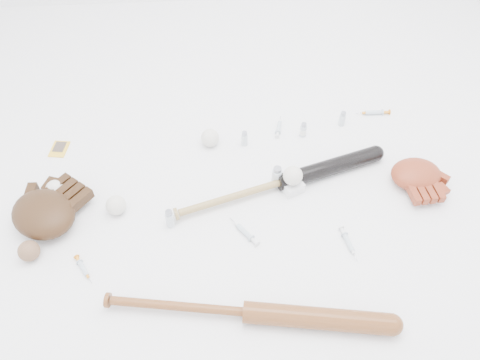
{
  "coord_description": "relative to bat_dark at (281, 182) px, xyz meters",
  "views": [
    {
      "loc": [
        -0.05,
        -1.07,
        1.38
      ],
      "look_at": [
        0.03,
        0.06,
        0.06
      ],
      "focal_mm": 35.0,
      "sensor_mm": 36.0,
      "label": 1
    }
  ],
  "objects": [
    {
      "name": "trading_card",
      "position": [
        -0.88,
        0.27,
        -0.03
      ],
      "size": [
        0.08,
        0.1,
        0.01
      ],
      "primitive_type": "cube",
      "rotation": [
        0.0,
        0.0,
        -0.15
      ],
      "color": "gold",
      "rests_on": "ground"
    },
    {
      "name": "vial_0",
      "position": [
        -0.12,
        0.24,
        0.0
      ],
      "size": [
        0.03,
        0.03,
        0.07
      ],
      "primitive_type": "cylinder",
      "color": "silver",
      "rests_on": "ground"
    },
    {
      "name": "syringe_0",
      "position": [
        -0.7,
        -0.31,
        -0.02
      ],
      "size": [
        0.09,
        0.13,
        0.02
      ],
      "primitive_type": null,
      "rotation": [
        0.0,
        0.0,
        -1.01
      ],
      "color": "#ADBCC6",
      "rests_on": "ground"
    },
    {
      "name": "glove_tan",
      "position": [
        0.52,
        -0.0,
        0.01
      ],
      "size": [
        0.25,
        0.25,
        0.08
      ],
      "primitive_type": null,
      "rotation": [
        0.0,
        0.0,
        3.22
      ],
      "color": "maroon",
      "rests_on": "ground"
    },
    {
      "name": "vial_2",
      "position": [
        0.13,
        0.28,
        0.0
      ],
      "size": [
        0.03,
        0.03,
        0.07
      ],
      "primitive_type": "cylinder",
      "color": "silver",
      "rests_on": "ground"
    },
    {
      "name": "bat_wood",
      "position": [
        -0.17,
        -0.51,
        0.0
      ],
      "size": [
        0.93,
        0.22,
        0.07
      ],
      "primitive_type": null,
      "rotation": [
        0.0,
        0.0,
        -0.16
      ],
      "color": "brown",
      "rests_on": "ground"
    },
    {
      "name": "baseball_upper",
      "position": [
        -0.26,
        0.25,
        0.01
      ],
      "size": [
        0.07,
        0.07,
        0.07
      ],
      "primitive_type": "sphere",
      "color": "silver",
      "rests_on": "ground"
    },
    {
      "name": "syringe_2",
      "position": [
        0.03,
        0.33,
        -0.02
      ],
      "size": [
        0.06,
        0.15,
        0.02
      ],
      "primitive_type": null,
      "rotation": [
        0.0,
        0.0,
        1.32
      ],
      "color": "#ADBCC6",
      "rests_on": "ground"
    },
    {
      "name": "syringe_4",
      "position": [
        0.46,
        0.39,
        -0.02
      ],
      "size": [
        0.17,
        0.03,
        0.02
      ],
      "primitive_type": null,
      "rotation": [
        0.0,
        0.0,
        3.12
      ],
      "color": "#ADBCC6",
      "rests_on": "ground"
    },
    {
      "name": "syringe_1",
      "position": [
        -0.15,
        -0.2,
        -0.02
      ],
      "size": [
        0.12,
        0.15,
        0.02
      ],
      "primitive_type": null,
      "rotation": [
        0.0,
        0.0,
        2.21
      ],
      "color": "#ADBCC6",
      "rests_on": "ground"
    },
    {
      "name": "baseball_aged",
      "position": [
        -0.88,
        -0.24,
        0.0
      ],
      "size": [
        0.07,
        0.07,
        0.07
      ],
      "primitive_type": "sphere",
      "color": "brown",
      "rests_on": "ground"
    },
    {
      "name": "glove_dark",
      "position": [
        -0.86,
        -0.1,
        0.02
      ],
      "size": [
        0.4,
        0.4,
        0.1
      ],
      "primitive_type": null,
      "rotation": [
        0.0,
        0.0,
        -0.69
      ],
      "color": "#331E0E",
      "rests_on": "ground"
    },
    {
      "name": "pedestal",
      "position": [
        0.04,
        -0.01,
        -0.01
      ],
      "size": [
        0.1,
        0.1,
        0.04
      ],
      "primitive_type": "cube",
      "rotation": [
        0.0,
        0.0,
        0.44
      ],
      "color": "white",
      "rests_on": "ground"
    },
    {
      "name": "syringe_3",
      "position": [
        0.2,
        -0.27,
        -0.02
      ],
      "size": [
        0.05,
        0.15,
        0.02
      ],
      "primitive_type": null,
      "rotation": [
        0.0,
        0.0,
        -1.39
      ],
      "color": "#ADBCC6",
      "rests_on": "ground"
    },
    {
      "name": "vial_3",
      "position": [
        -0.01,
        0.02,
        0.01
      ],
      "size": [
        0.04,
        0.04,
        0.09
      ],
      "primitive_type": "cylinder",
      "color": "silver",
      "rests_on": "ground"
    },
    {
      "name": "baseball_left",
      "position": [
        -0.84,
        0.02,
        0.01
      ],
      "size": [
        0.08,
        0.08,
        0.08
      ],
      "primitive_type": "sphere",
      "color": "silver",
      "rests_on": "ground"
    },
    {
      "name": "baseball_mid",
      "position": [
        -0.61,
        -0.07,
        0.0
      ],
      "size": [
        0.07,
        0.07,
        0.07
      ],
      "primitive_type": "sphere",
      "color": "silver",
      "rests_on": "ground"
    },
    {
      "name": "bat_dark",
      "position": [
        0.0,
        0.0,
        0.0
      ],
      "size": [
        0.86,
        0.32,
        0.06
      ],
      "primitive_type": null,
      "rotation": [
        0.0,
        0.0,
        0.3
      ],
      "color": "black",
      "rests_on": "ground"
    },
    {
      "name": "vial_4",
      "position": [
        -0.41,
        -0.14,
        0.01
      ],
      "size": [
        0.03,
        0.03,
        0.08
      ],
      "primitive_type": "cylinder",
      "color": "silver",
      "rests_on": "ground"
    },
    {
      "name": "vial_1",
      "position": [
        0.31,
        0.33,
        0.0
      ],
      "size": [
        0.03,
        0.03,
        0.07
      ],
      "primitive_type": "cylinder",
      "color": "silver",
      "rests_on": "ground"
    },
    {
      "name": "baseball_on_pedestal",
      "position": [
        0.04,
        -0.01,
        0.05
      ],
      "size": [
        0.07,
        0.07,
        0.07
      ],
      "primitive_type": "sphere",
      "color": "silver",
      "rests_on": "pedestal"
    }
  ]
}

